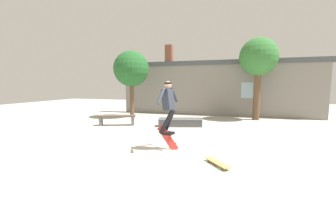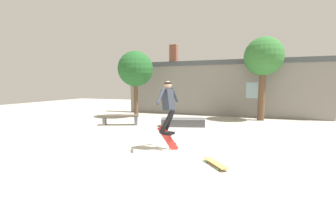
{
  "view_description": "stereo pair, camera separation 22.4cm",
  "coord_description": "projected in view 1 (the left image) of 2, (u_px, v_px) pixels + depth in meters",
  "views": [
    {
      "loc": [
        1.39,
        -5.24,
        1.88
      ],
      "look_at": [
        -0.53,
        0.86,
        1.1
      ],
      "focal_mm": 24.0,
      "sensor_mm": 36.0,
      "label": 1
    },
    {
      "loc": [
        1.6,
        -5.17,
        1.88
      ],
      "look_at": [
        -0.53,
        0.86,
        1.1
      ],
      "focal_mm": 24.0,
      "sensor_mm": 36.0,
      "label": 2
    }
  ],
  "objects": [
    {
      "name": "tree_left",
      "position": [
        131.0,
        69.0,
        12.77
      ],
      "size": [
        2.01,
        2.01,
        3.79
      ],
      "color": "brown",
      "rests_on": "ground_plane"
    },
    {
      "name": "skater",
      "position": [
        168.0,
        103.0,
        6.41
      ],
      "size": [
        0.48,
        1.17,
        1.54
      ],
      "rotation": [
        0.0,
        0.0,
        -0.19
      ],
      "color": "#282D38"
    },
    {
      "name": "skateboard_flipping",
      "position": [
        168.0,
        138.0,
        6.56
      ],
      "size": [
        0.65,
        0.16,
        0.8
      ],
      "rotation": [
        0.0,
        0.0,
        0.04
      ],
      "color": "red"
    },
    {
      "name": "building_backdrop",
      "position": [
        215.0,
        87.0,
        13.69
      ],
      "size": [
        12.55,
        0.52,
        4.39
      ],
      "color": "gray",
      "rests_on": "ground_plane"
    },
    {
      "name": "skate_ledge",
      "position": [
        180.0,
        122.0,
        10.21
      ],
      "size": [
        2.03,
        1.08,
        0.37
      ],
      "rotation": [
        0.0,
        0.0,
        0.28
      ],
      "color": "#4C4C51",
      "rests_on": "ground_plane"
    },
    {
      "name": "ground_plane",
      "position": [
        178.0,
        161.0,
        5.6
      ],
      "size": [
        40.0,
        40.0,
        0.0
      ],
      "primitive_type": "plane",
      "color": "#B2AD9E"
    },
    {
      "name": "tree_right",
      "position": [
        259.0,
        58.0,
        11.74
      ],
      "size": [
        1.97,
        1.97,
        4.33
      ],
      "color": "brown",
      "rests_on": "ground_plane"
    },
    {
      "name": "skateboard_resting",
      "position": [
        217.0,
        162.0,
        5.27
      ],
      "size": [
        0.67,
        0.76,
        0.08
      ],
      "rotation": [
        0.0,
        0.0,
        2.26
      ],
      "color": "#AD894C",
      "rests_on": "ground_plane"
    },
    {
      "name": "park_bench",
      "position": [
        117.0,
        118.0,
        10.43
      ],
      "size": [
        1.73,
        0.98,
        0.48
      ],
      "rotation": [
        0.0,
        0.0,
        0.38
      ],
      "color": "brown",
      "rests_on": "ground_plane"
    }
  ]
}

